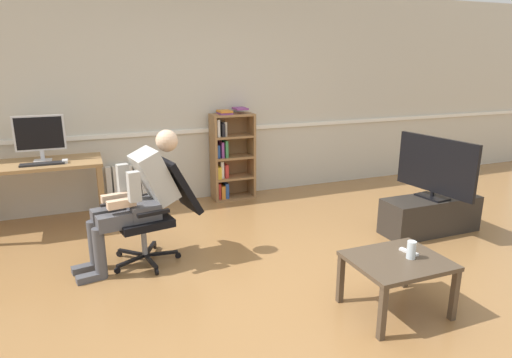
# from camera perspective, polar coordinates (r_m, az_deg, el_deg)

# --- Properties ---
(ground_plane) EXTENTS (18.00, 18.00, 0.00)m
(ground_plane) POSITION_cam_1_polar(r_m,az_deg,el_deg) (3.70, 2.81, -14.07)
(ground_plane) COLOR olive
(back_wall) EXTENTS (12.00, 0.13, 2.70)m
(back_wall) POSITION_cam_1_polar(r_m,az_deg,el_deg) (5.75, -8.20, 10.57)
(back_wall) COLOR beige
(back_wall) RESTS_ON ground_plane
(computer_desk) EXTENTS (1.24, 0.65, 0.76)m
(computer_desk) POSITION_cam_1_polar(r_m,az_deg,el_deg) (5.23, -26.30, 0.84)
(computer_desk) COLOR #9E7547
(computer_desk) RESTS_ON ground_plane
(imac_monitor) EXTENTS (0.51, 0.14, 0.49)m
(imac_monitor) POSITION_cam_1_polar(r_m,az_deg,el_deg) (5.23, -26.53, 5.20)
(imac_monitor) COLOR silver
(imac_monitor) RESTS_ON computer_desk
(keyboard) EXTENTS (0.43, 0.12, 0.02)m
(keyboard) POSITION_cam_1_polar(r_m,az_deg,el_deg) (5.06, -26.24, 1.79)
(keyboard) COLOR black
(keyboard) RESTS_ON computer_desk
(computer_mouse) EXTENTS (0.06, 0.10, 0.03)m
(computer_mouse) POSITION_cam_1_polar(r_m,az_deg,el_deg) (5.07, -23.78, 2.16)
(computer_mouse) COLOR white
(computer_mouse) RESTS_ON computer_desk
(bookshelf) EXTENTS (0.56, 0.29, 1.21)m
(bookshelf) POSITION_cam_1_polar(r_m,az_deg,el_deg) (5.78, -3.52, 3.01)
(bookshelf) COLOR olive
(bookshelf) RESTS_ON ground_plane
(radiator) EXTENTS (0.74, 0.08, 0.55)m
(radiator) POSITION_cam_1_polar(r_m,az_deg,el_deg) (5.71, -15.30, -0.85)
(radiator) COLOR white
(radiator) RESTS_ON ground_plane
(office_chair) EXTENTS (0.84, 0.63, 0.96)m
(office_chair) POSITION_cam_1_polar(r_m,az_deg,el_deg) (4.10, -12.61, -3.46)
(office_chair) COLOR black
(office_chair) RESTS_ON ground_plane
(person_seated) EXTENTS (1.01, 0.48, 1.22)m
(person_seated) POSITION_cam_1_polar(r_m,az_deg,el_deg) (4.01, -15.26, -2.12)
(person_seated) COLOR #4C4C51
(person_seated) RESTS_ON ground_plane
(tv_stand) EXTENTS (1.08, 0.38, 0.39)m
(tv_stand) POSITION_cam_1_polar(r_m,az_deg,el_deg) (5.08, 21.87, -4.39)
(tv_stand) COLOR #2D2823
(tv_stand) RESTS_ON ground_plane
(tv_screen) EXTENTS (0.24, 0.96, 0.65)m
(tv_screen) POSITION_cam_1_polar(r_m,az_deg,el_deg) (4.94, 22.50, 1.51)
(tv_screen) COLOR black
(tv_screen) RESTS_ON tv_stand
(coffee_table) EXTENTS (0.68, 0.57, 0.42)m
(coffee_table) POSITION_cam_1_polar(r_m,az_deg,el_deg) (3.40, 18.06, -10.79)
(coffee_table) COLOR #4C3D2D
(coffee_table) RESTS_ON ground_plane
(drinking_glass) EXTENTS (0.07, 0.07, 0.13)m
(drinking_glass) POSITION_cam_1_polar(r_m,az_deg,el_deg) (3.38, 19.72, -8.75)
(drinking_glass) COLOR silver
(drinking_glass) RESTS_ON coffee_table
(spare_remote) EXTENTS (0.08, 0.15, 0.02)m
(spare_remote) POSITION_cam_1_polar(r_m,az_deg,el_deg) (3.49, 19.43, -9.00)
(spare_remote) COLOR white
(spare_remote) RESTS_ON coffee_table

